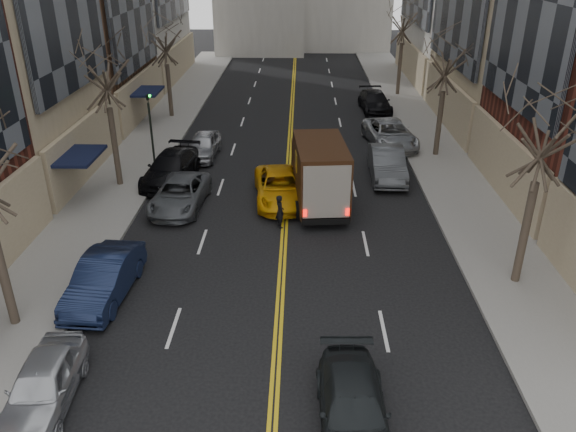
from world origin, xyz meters
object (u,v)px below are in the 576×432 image
observer_sedan (353,408)px  taxi (280,187)px  pedestrian (280,211)px  ups_truck (319,173)px

observer_sedan → taxi: size_ratio=0.87×
observer_sedan → pedestrian: 11.83m
ups_truck → observer_sedan: ups_truck is taller
observer_sedan → pedestrian: size_ratio=2.91×
observer_sedan → taxi: 14.69m
ups_truck → taxi: bearing=162.6°
observer_sedan → pedestrian: bearing=100.1°
taxi → pedestrian: size_ratio=3.35×
observer_sedan → ups_truck: bearing=90.9°
observer_sedan → taxi: (-2.41, 14.49, 0.07)m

